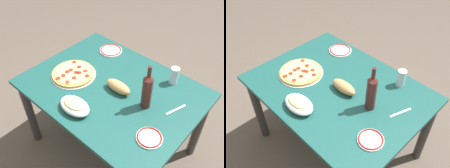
# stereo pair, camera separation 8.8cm
# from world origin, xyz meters

# --- Properties ---
(ground_plane) EXTENTS (8.00, 8.00, 0.00)m
(ground_plane) POSITION_xyz_m (0.00, 0.00, 0.00)
(ground_plane) COLOR brown
(ground_plane) RESTS_ON ground
(dining_table) EXTENTS (1.28, 0.96, 0.73)m
(dining_table) POSITION_xyz_m (0.00, 0.00, 0.62)
(dining_table) COLOR #194C47
(dining_table) RESTS_ON ground
(pepperoni_pizza) EXTENTS (0.35, 0.35, 0.03)m
(pepperoni_pizza) POSITION_xyz_m (0.32, 0.10, 0.75)
(pepperoni_pizza) COLOR #B7B7BC
(pepperoni_pizza) RESTS_ON dining_table
(baked_pasta_dish) EXTENTS (0.24, 0.15, 0.08)m
(baked_pasta_dish) POSITION_xyz_m (0.04, 0.33, 0.78)
(baked_pasta_dish) COLOR white
(baked_pasta_dish) RESTS_ON dining_table
(wine_bottle) EXTENTS (0.07, 0.07, 0.34)m
(wine_bottle) POSITION_xyz_m (-0.30, -0.01, 0.88)
(wine_bottle) COLOR #471E19
(wine_bottle) RESTS_ON dining_table
(water_glass) EXTENTS (0.06, 0.06, 0.13)m
(water_glass) POSITION_xyz_m (-0.31, -0.35, 0.80)
(water_glass) COLOR silver
(water_glass) RESTS_ON dining_table
(side_plate_near) EXTENTS (0.20, 0.20, 0.02)m
(side_plate_near) POSITION_xyz_m (0.32, -0.34, 0.74)
(side_plate_near) COLOR white
(side_plate_near) RESTS_ON dining_table
(side_plate_far) EXTENTS (0.16, 0.16, 0.02)m
(side_plate_far) POSITION_xyz_m (-0.48, 0.19, 0.74)
(side_plate_far) COLOR white
(side_plate_far) RESTS_ON dining_table
(bread_loaf) EXTENTS (0.21, 0.09, 0.08)m
(bread_loaf) POSITION_xyz_m (-0.06, 0.00, 0.77)
(bread_loaf) COLOR tan
(bread_loaf) RESTS_ON dining_table
(fork_left) EXTENTS (0.07, 0.17, 0.00)m
(fork_left) POSITION_xyz_m (-0.48, -0.12, 0.74)
(fork_left) COLOR #B7B7BC
(fork_left) RESTS_ON dining_table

